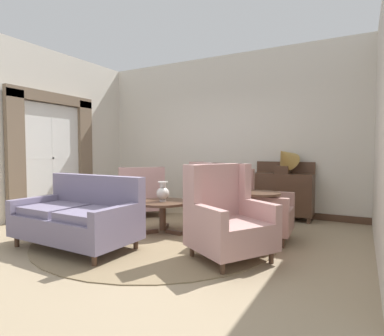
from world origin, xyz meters
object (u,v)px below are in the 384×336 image
object	(u,v)px
armchair_beside_settee	(215,197)
armchair_near_window	(226,219)
settee	(78,217)
gramophone	(285,158)
side_table	(260,213)
coffee_table	(163,208)
armchair_foreground_right	(255,209)
sideboard	(283,193)
armchair_near_sideboard	(140,195)
porcelain_vase	(163,192)

from	to	relation	value
armchair_beside_settee	armchair_near_window	bearing A→B (deg)	150.52
settee	gramophone	size ratio (longest dim) A/B	2.70
side_table	gramophone	xyz separation A→B (m)	(-0.03, 1.65, 0.70)
coffee_table	armchair_foreground_right	world-z (taller)	armchair_foreground_right
gramophone	sideboard	bearing A→B (deg)	118.87
armchair_near_sideboard	armchair_foreground_right	distance (m)	2.49
armchair_foreground_right	gramophone	distance (m)	1.57
armchair_near_window	sideboard	world-z (taller)	armchair_near_window
porcelain_vase	side_table	world-z (taller)	porcelain_vase
porcelain_vase	armchair_near_window	xyz separation A→B (m)	(1.28, -0.59, -0.16)
porcelain_vase	side_table	bearing A→B (deg)	4.63
side_table	gramophone	distance (m)	1.79
coffee_table	porcelain_vase	world-z (taller)	porcelain_vase
porcelain_vase	armchair_foreground_right	bearing A→B (deg)	15.15
coffee_table	settee	world-z (taller)	settee
armchair_near_sideboard	armchair_foreground_right	size ratio (longest dim) A/B	1.26
armchair_near_window	gramophone	distance (m)	2.45
armchair_beside_settee	side_table	world-z (taller)	armchair_beside_settee
armchair_beside_settee	settee	bearing A→B (deg)	98.80
coffee_table	settee	size ratio (longest dim) A/B	0.48
porcelain_vase	sideboard	world-z (taller)	sideboard
porcelain_vase	sideboard	distance (m)	2.32
armchair_foreground_right	sideboard	world-z (taller)	sideboard
porcelain_vase	side_table	distance (m)	1.49
porcelain_vase	armchair_foreground_right	xyz separation A→B (m)	(1.33, 0.36, -0.20)
armchair_beside_settee	sideboard	world-z (taller)	armchair_beside_settee
side_table	armchair_near_sideboard	bearing A→B (deg)	163.67
sideboard	gramophone	xyz separation A→B (m)	(0.05, -0.09, 0.64)
coffee_table	porcelain_vase	size ratio (longest dim) A/B	2.61
side_table	gramophone	bearing A→B (deg)	91.22
armchair_near_window	porcelain_vase	bearing A→B (deg)	97.08
coffee_table	gramophone	bearing A→B (deg)	50.91
coffee_table	armchair_near_window	bearing A→B (deg)	-24.63
side_table	sideboard	world-z (taller)	sideboard
coffee_table	sideboard	xyz separation A→B (m)	(1.39, 1.86, 0.10)
armchair_beside_settee	sideboard	distance (m)	1.27
armchair_near_window	gramophone	xyz separation A→B (m)	(0.15, 2.36, 0.66)
coffee_table	armchair_foreground_right	xyz separation A→B (m)	(1.33, 0.36, 0.04)
coffee_table	armchair_near_window	xyz separation A→B (m)	(1.28, -0.59, 0.07)
settee	armchair_beside_settee	xyz separation A→B (m)	(0.95, 2.19, 0.06)
porcelain_vase	armchair_near_window	bearing A→B (deg)	-24.80
armchair_beside_settee	side_table	xyz separation A→B (m)	(1.08, -0.96, -0.02)
settee	armchair_near_window	world-z (taller)	armchair_near_window
settee	armchair_beside_settee	world-z (taller)	armchair_beside_settee
armchair_foreground_right	gramophone	xyz separation A→B (m)	(0.10, 1.41, 0.70)
armchair_near_window	sideboard	distance (m)	2.45
sideboard	gramophone	size ratio (longest dim) A/B	1.75
armchair_beside_settee	gramophone	xyz separation A→B (m)	(1.05, 0.69, 0.67)
side_table	gramophone	size ratio (longest dim) A/B	1.15
settee	gramophone	world-z (taller)	gramophone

